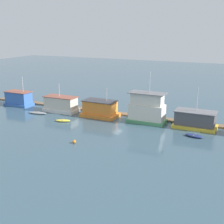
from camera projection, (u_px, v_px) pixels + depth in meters
name	position (u px, v px, depth m)	size (l,w,h in m)	color
ground_plane	(114.00, 118.00, 56.11)	(200.00, 200.00, 0.00)	#385160
dock_walkway	(121.00, 114.00, 58.47)	(59.60, 1.54, 0.30)	brown
houseboat_blue	(19.00, 99.00, 64.97)	(5.68, 3.22, 6.17)	#3866B7
houseboat_white	(61.00, 104.00, 60.08)	(6.62, 3.23, 5.49)	white
houseboat_orange	(100.00, 109.00, 56.84)	(6.65, 4.02, 5.40)	orange
houseboat_green	(147.00, 109.00, 52.95)	(6.53, 3.34, 8.84)	#4C9360
houseboat_yellow	(195.00, 120.00, 50.35)	(6.89, 3.71, 6.73)	gold
dinghy_grey	(38.00, 113.00, 58.99)	(3.90, 1.70, 0.35)	gray
dinghy_yellow	(63.00, 121.00, 54.07)	(2.81, 1.85, 0.37)	yellow
dinghy_navy	(194.00, 136.00, 46.42)	(2.90, 1.61, 0.41)	navy
buoy_orange	(74.00, 142.00, 43.88)	(0.51, 0.51, 0.51)	orange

